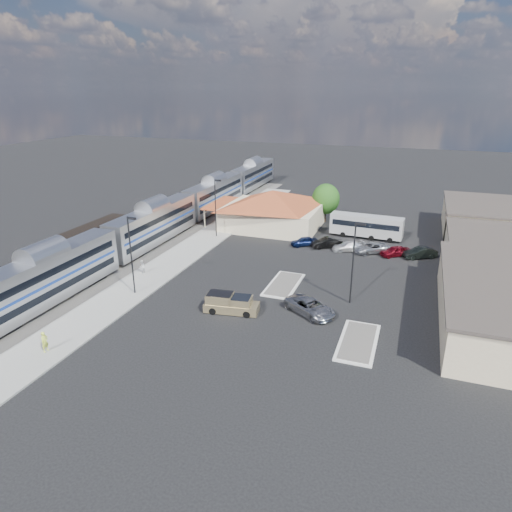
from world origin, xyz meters
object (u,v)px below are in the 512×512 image
(station_depot, at_px, (272,209))
(pickup_truck, at_px, (232,304))
(suv, at_px, (310,307))
(coach_bus, at_px, (366,225))

(station_depot, relative_size, pickup_truck, 3.17)
(suv, height_order, coach_bus, coach_bus)
(coach_bus, bearing_deg, station_depot, 92.01)
(station_depot, relative_size, suv, 3.19)
(station_depot, relative_size, coach_bus, 1.67)
(station_depot, height_order, pickup_truck, station_depot)
(coach_bus, bearing_deg, suv, 179.25)
(station_depot, distance_m, coach_bus, 15.33)
(coach_bus, bearing_deg, pickup_truck, 165.47)
(station_depot, distance_m, suv, 30.98)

